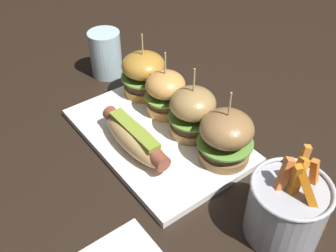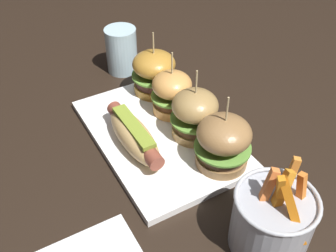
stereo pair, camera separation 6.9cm
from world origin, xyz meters
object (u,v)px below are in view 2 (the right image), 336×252
platter_main (159,135)px  slider_far_right (223,142)px  hot_dog (134,135)px  slider_center_right (195,114)px  slider_far_left (154,72)px  fries_bucket (272,220)px  water_glass (122,50)px  slider_center_left (172,92)px

platter_main → slider_far_right: slider_far_right is taller
platter_main → slider_far_right: (0.12, 0.06, 0.05)m
hot_dog → slider_center_right: size_ratio=1.26×
platter_main → hot_dog: 0.07m
slider_far_left → fries_bucket: (0.40, -0.03, -0.01)m
slider_center_right → slider_far_right: size_ratio=1.00×
slider_far_left → water_glass: (-0.13, -0.02, -0.01)m
slider_center_left → slider_center_right: bearing=0.2°
platter_main → water_glass: bearing=170.8°
water_glass → slider_center_right: bearing=2.5°
fries_bucket → water_glass: fries_bucket is taller
fries_bucket → water_glass: 0.53m
platter_main → fries_bucket: fries_bucket is taller
hot_dog → slider_far_left: (-0.14, 0.11, 0.02)m
slider_far_left → slider_center_right: bearing=-1.1°
water_glass → hot_dog: bearing=-20.2°
platter_main → slider_far_left: slider_far_left is taller
slider_center_right → hot_dog: bearing=-101.9°
hot_dog → water_glass: (-0.27, 0.10, 0.01)m
slider_center_right → fries_bucket: 0.24m
hot_dog → slider_far_right: size_ratio=1.26×
slider_far_left → fries_bucket: same height
slider_far_left → slider_center_left: size_ratio=1.02×
fries_bucket → slider_center_left: bearing=175.1°
hot_dog → fries_bucket: size_ratio=1.18×
hot_dog → slider_center_left: slider_center_left is taller
slider_far_left → water_glass: 0.13m
platter_main → fries_bucket: bearing=5.4°
fries_bucket → slider_far_right: bearing=169.4°
platter_main → slider_far_left: bearing=155.4°
platter_main → slider_far_left: (-0.13, 0.06, 0.05)m
hot_dog → slider_far_left: bearing=140.3°
platter_main → fries_bucket: 0.28m
slider_center_left → fries_bucket: size_ratio=0.89×
slider_far_right → water_glass: (-0.38, -0.01, -0.01)m
slider_center_left → platter_main: bearing=-49.9°
slider_far_right → slider_center_left: bearing=-179.5°
fries_bucket → water_glass: (-0.53, 0.01, -0.00)m
slider_center_left → fries_bucket: bearing=-4.9°
slider_center_right → slider_far_right: 0.09m
slider_far_right → platter_main: bearing=-155.6°
hot_dog → slider_center_right: bearing=78.1°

